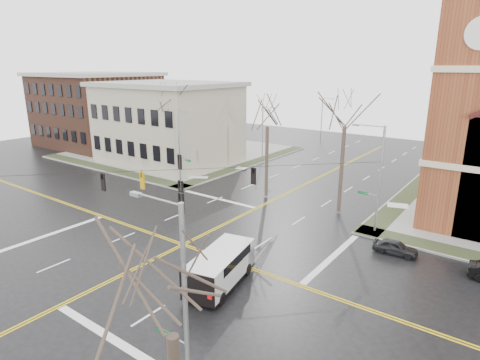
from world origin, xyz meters
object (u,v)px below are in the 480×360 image
Objects in this scene: streetlight_north_b at (322,118)px; tree_nw_near at (267,122)px; streetlight_north_a at (263,131)px; cargo_van at (222,265)px; tree_nw_far at (170,105)px; tree_ne at (345,120)px; tree_se at (172,323)px; signal_pole_ne at (378,176)px; signal_pole_se at (182,306)px; signal_pole_nw at (180,145)px; parked_car_a at (395,247)px.

streetlight_north_b is 35.36m from tree_nw_near.
streetlight_north_a is 1.26× the size of cargo_van.
streetlight_north_a is 1.00× the size of streetlight_north_b.
tree_nw_far is at bearing -107.06° from streetlight_north_a.
tree_nw_far is 22.10m from tree_ne.
tree_se is (28.91, -28.24, -2.06)m from tree_nw_far.
streetlight_north_a is (-21.97, 16.50, -0.48)m from signal_pole_ne.
streetlight_north_a is 17.18m from tree_nw_near.
signal_pole_ne and signal_pole_se have the same top height.
streetlight_north_a is 0.64× the size of tree_nw_far.
streetlight_north_a reaches higher than cargo_van.
tree_se is at bearing -62.11° from tree_nw_near.
tree_nw_far is (-4.35, -14.19, 4.60)m from streetlight_north_a.
tree_ne is at bearing 0.51° from tree_nw_near.
signal_pole_nw is 10.92m from tree_nw_near.
cargo_van is (-5.13, 8.77, -3.60)m from signal_pole_se.
streetlight_north_a is at bearing 87.68° from signal_pole_nw.
signal_pole_se is 20.49m from parked_car_a.
tree_ne is 29.49m from tree_se.
tree_nw_near is (-7.40, 16.85, 6.79)m from cargo_van.
tree_nw_near is at bearing 168.19° from signal_pole_ne.
tree_nw_far reaches higher than tree_ne.
streetlight_north_a reaches higher than parked_car_a.
tree_nw_near is (-12.53, 25.62, 3.19)m from signal_pole_se.
signal_pole_se is (22.64, -23.00, 0.00)m from signal_pole_nw.
tree_se is (7.71, -11.70, 5.66)m from cargo_van.
streetlight_north_a is 15.54m from tree_nw_far.
signal_pole_ne reaches higher than parked_car_a.
signal_pole_se is at bearing -63.93° from tree_nw_near.
signal_pole_nw is 32.28m from signal_pole_se.
cargo_van is at bearing -109.81° from signal_pole_ne.
signal_pole_se is 36.75m from tree_nw_far.
streetlight_north_a is 0.65× the size of tree_ne.
tree_nw_near is at bearing 1.29° from tree_nw_far.
tree_nw_near is at bearing -74.43° from streetlight_north_b.
parked_car_a is 18.03m from tree_nw_near.
signal_pole_nw is 1.12× the size of streetlight_north_a.
streetlight_north_b is 0.83× the size of tree_se.
cargo_van is 18.57m from tree_ne.
streetlight_north_a is 0.83× the size of tree_se.
streetlight_north_a and streetlight_north_b have the same top height.
tree_nw_near is (10.11, 2.62, 3.19)m from signal_pole_nw.
tree_se is (-0.18, -22.76, 6.46)m from parked_car_a.
tree_nw_far is at bearing -178.71° from tree_nw_near.
signal_pole_nw is 25.98m from parked_car_a.
parked_car_a is at bearing -10.68° from tree_nw_far.
signal_pole_nw reaches higher than parked_car_a.
tree_se is at bearing -45.80° from signal_pole_nw.
tree_se reaches higher than cargo_van.
tree_nw_near reaches higher than parked_car_a.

